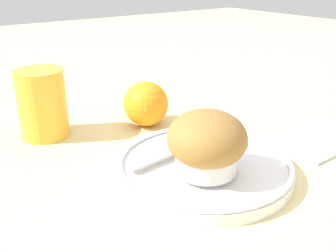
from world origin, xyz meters
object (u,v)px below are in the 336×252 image
object	(u,v)px
orange_fruit	(146,104)
muffin	(207,143)
butter_knife	(187,146)
juice_glass	(42,104)

from	to	relation	value
orange_fruit	muffin	bearing A→B (deg)	-102.53
butter_knife	orange_fruit	xyz separation A→B (m)	(0.02, 0.14, 0.01)
butter_knife	juice_glass	bearing A→B (deg)	118.05
muffin	butter_knife	bearing A→B (deg)	70.96
muffin	orange_fruit	distance (m)	0.20
muffin	juice_glass	world-z (taller)	juice_glass
butter_knife	orange_fruit	distance (m)	0.14
muffin	orange_fruit	xyz separation A→B (m)	(0.04, 0.20, -0.02)
butter_knife	muffin	bearing A→B (deg)	-114.42
muffin	butter_knife	distance (m)	0.07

